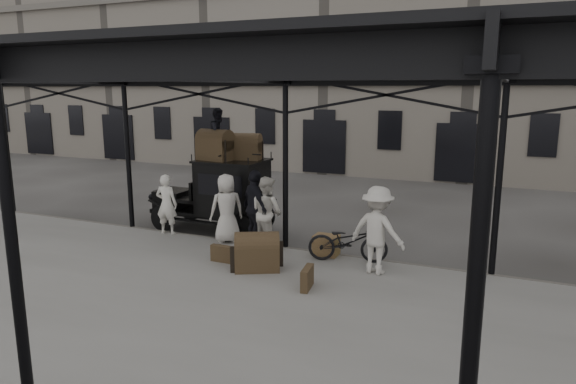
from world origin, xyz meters
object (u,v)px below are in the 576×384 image
at_px(porter_left, 167,204).
at_px(porter_official, 255,208).
at_px(taxi, 223,192).
at_px(steamer_trunk_roof_near, 215,147).
at_px(steamer_trunk_platform, 257,254).
at_px(bicycle, 348,241).

xyz_separation_m(porter_left, porter_official, (2.79, 0.00, 0.15)).
xyz_separation_m(taxi, steamer_trunk_roof_near, (-0.08, -0.25, 1.34)).
xyz_separation_m(taxi, steamer_trunk_platform, (2.58, -2.92, -0.69)).
distance_m(porter_left, steamer_trunk_roof_near, 2.12).
bearing_deg(steamer_trunk_roof_near, porter_left, -124.13).
bearing_deg(porter_left, porter_official, 171.71).
xyz_separation_m(porter_official, steamer_trunk_roof_near, (-1.80, 1.05, 1.39)).
relative_size(bicycle, steamer_trunk_platform, 1.88).
height_order(porter_left, bicycle, porter_left).
relative_size(taxi, porter_official, 1.82).
relative_size(porter_left, bicycle, 0.91).
distance_m(porter_official, steamer_trunk_roof_near, 2.51).
bearing_deg(bicycle, steamer_trunk_roof_near, 58.21).
xyz_separation_m(taxi, porter_official, (1.71, -1.30, -0.05)).
relative_size(bicycle, steamer_trunk_roof_near, 1.87).
bearing_deg(porter_left, bicycle, 169.04).
distance_m(taxi, steamer_trunk_roof_near, 1.37).
relative_size(taxi, bicycle, 1.95).
relative_size(taxi, steamer_trunk_roof_near, 3.65).
distance_m(bicycle, steamer_trunk_roof_near, 4.95).
bearing_deg(bicycle, porter_left, 72.13).
xyz_separation_m(bicycle, steamer_trunk_roof_near, (-4.38, 1.30, 1.90)).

